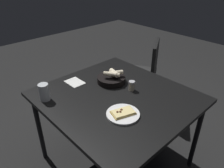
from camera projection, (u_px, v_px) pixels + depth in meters
ground at (116, 160)px, 2.01m from camera, size 8.00×8.00×0.00m
dining_table at (116, 101)px, 1.67m from camera, size 1.11×1.04×0.73m
pizza_plate at (123, 114)px, 1.43m from camera, size 0.23×0.23×0.04m
bread_basket at (112, 79)px, 1.81m from camera, size 0.24×0.24×0.11m
beer_glass at (44, 93)px, 1.57m from camera, size 0.07×0.07×0.13m
pepper_shaker at (132, 86)px, 1.70m from camera, size 0.05×0.05×0.08m
napkin at (75, 82)px, 1.82m from camera, size 0.16×0.12×0.00m
chair_near at (143, 70)px, 2.54m from camera, size 0.60×0.60×0.86m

